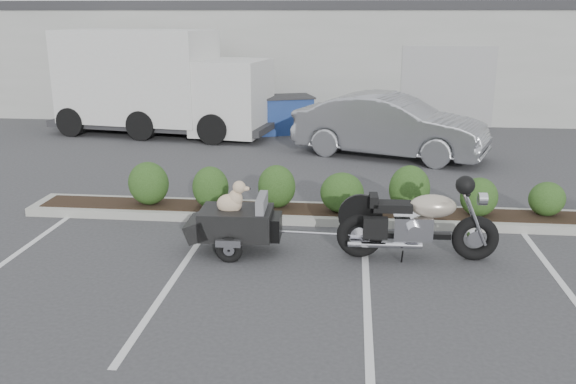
# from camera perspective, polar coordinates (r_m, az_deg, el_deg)

# --- Properties ---
(ground) EXTENTS (90.00, 90.00, 0.00)m
(ground) POSITION_cam_1_polar(r_m,az_deg,el_deg) (9.17, -0.30, -6.74)
(ground) COLOR #38383A
(ground) RESTS_ON ground
(planter_kerb) EXTENTS (12.00, 1.00, 0.15)m
(planter_kerb) POSITION_cam_1_polar(r_m,az_deg,el_deg) (11.15, 6.06, -2.14)
(planter_kerb) COLOR #9E9E93
(planter_kerb) RESTS_ON ground
(building) EXTENTS (26.00, 10.00, 4.00)m
(building) POSITION_cam_1_polar(r_m,az_deg,el_deg) (25.45, 4.00, 12.75)
(building) COLOR #9EA099
(building) RESTS_ON ground
(motorcycle) EXTENTS (2.44, 0.83, 1.40)m
(motorcycle) POSITION_cam_1_polar(r_m,az_deg,el_deg) (9.37, 12.04, -2.94)
(motorcycle) COLOR black
(motorcycle) RESTS_ON ground
(pet_trailer) EXTENTS (1.94, 1.08, 1.16)m
(pet_trailer) POSITION_cam_1_polar(r_m,az_deg,el_deg) (9.52, -4.94, -2.77)
(pet_trailer) COLOR black
(pet_trailer) RESTS_ON ground
(sedan) EXTENTS (5.20, 3.29, 1.62)m
(sedan) POSITION_cam_1_polar(r_m,az_deg,el_deg) (16.02, 9.51, 6.12)
(sedan) COLOR #9E9FA5
(sedan) RESTS_ON ground
(dumpster) EXTENTS (2.05, 1.71, 1.15)m
(dumpster) POSITION_cam_1_polar(r_m,az_deg,el_deg) (19.10, -0.41, 7.30)
(dumpster) COLOR navy
(dumpster) RESTS_ON ground
(delivery_truck) EXTENTS (7.10, 3.29, 3.13)m
(delivery_truck) POSITION_cam_1_polar(r_m,az_deg,el_deg) (19.16, -11.81, 9.77)
(delivery_truck) COLOR silver
(delivery_truck) RESTS_ON ground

